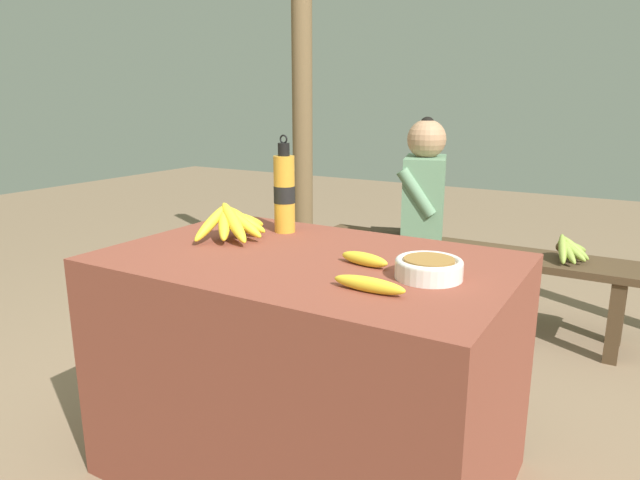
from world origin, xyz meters
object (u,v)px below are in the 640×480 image
(loose_banana_side, at_px, (365,259))
(wooden_bench, at_px, (465,259))
(loose_banana_front, at_px, (369,285))
(support_post_near, at_px, (302,103))
(seated_vendor, at_px, (415,205))
(banana_bunch_ripe, at_px, (233,221))
(water_bottle, at_px, (284,193))
(banana_bunch_green, at_px, (569,248))
(serving_bowl, at_px, (429,267))

(loose_banana_side, xyz_separation_m, wooden_bench, (-0.13, 1.44, -0.38))
(loose_banana_front, height_order, support_post_near, support_post_near)
(loose_banana_front, height_order, seated_vendor, seated_vendor)
(wooden_bench, bearing_deg, banana_bunch_ripe, -105.01)
(banana_bunch_ripe, relative_size, loose_banana_front, 1.54)
(water_bottle, xyz_separation_m, support_post_near, (-0.87, 1.50, 0.28))
(support_post_near, bearing_deg, banana_bunch_ripe, -64.82)
(wooden_bench, height_order, seated_vendor, seated_vendor)
(banana_bunch_ripe, distance_m, banana_bunch_green, 1.66)
(loose_banana_side, bearing_deg, banana_bunch_ripe, 174.04)
(seated_vendor, relative_size, banana_bunch_green, 4.08)
(serving_bowl, height_order, water_bottle, water_bottle)
(banana_bunch_green, height_order, support_post_near, support_post_near)
(wooden_bench, xyz_separation_m, banana_bunch_green, (0.48, -0.00, 0.13))
(serving_bowl, xyz_separation_m, loose_banana_side, (-0.19, 0.02, -0.01))
(seated_vendor, bearing_deg, water_bottle, 71.71)
(serving_bowl, distance_m, support_post_near, 2.32)
(banana_bunch_ripe, height_order, seated_vendor, seated_vendor)
(seated_vendor, distance_m, banana_bunch_green, 0.77)
(serving_bowl, xyz_separation_m, banana_bunch_green, (0.17, 1.46, -0.26))
(water_bottle, relative_size, support_post_near, 0.15)
(seated_vendor, relative_size, support_post_near, 0.47)
(loose_banana_front, bearing_deg, serving_bowl, 63.63)
(wooden_bench, bearing_deg, serving_bowl, -77.69)
(water_bottle, xyz_separation_m, loose_banana_side, (0.42, -0.23, -0.12))
(seated_vendor, bearing_deg, serving_bowl, 95.22)
(serving_bowl, height_order, loose_banana_front, serving_bowl)
(loose_banana_front, xyz_separation_m, banana_bunch_green, (0.25, 1.63, -0.25))
(serving_bowl, bearing_deg, water_bottle, 158.05)
(serving_bowl, relative_size, banana_bunch_green, 0.66)
(serving_bowl, xyz_separation_m, wooden_bench, (-0.32, 1.46, -0.39))
(loose_banana_side, xyz_separation_m, banana_bunch_green, (0.36, 1.44, -0.25))
(seated_vendor, xyz_separation_m, banana_bunch_green, (0.75, 0.04, -0.14))
(loose_banana_side, height_order, wooden_bench, loose_banana_side)
(water_bottle, xyz_separation_m, wooden_bench, (0.29, 1.22, -0.50))
(water_bottle, xyz_separation_m, banana_bunch_green, (0.77, 1.21, -0.37))
(loose_banana_side, relative_size, support_post_near, 0.07)
(serving_bowl, height_order, loose_banana_side, serving_bowl)
(loose_banana_side, bearing_deg, wooden_bench, 95.04)
(support_post_near, bearing_deg, banana_bunch_green, -9.88)
(banana_bunch_ripe, xyz_separation_m, wooden_bench, (0.37, 1.39, -0.42))
(serving_bowl, bearing_deg, wooden_bench, 102.31)
(wooden_bench, distance_m, seated_vendor, 0.38)
(banana_bunch_ripe, xyz_separation_m, support_post_near, (-0.79, 1.67, 0.35))
(banana_bunch_ripe, distance_m, water_bottle, 0.21)
(banana_bunch_ripe, height_order, water_bottle, water_bottle)
(seated_vendor, height_order, support_post_near, support_post_near)
(water_bottle, xyz_separation_m, seated_vendor, (0.02, 1.17, -0.23))
(wooden_bench, distance_m, banana_bunch_green, 0.50)
(banana_bunch_ripe, bearing_deg, loose_banana_front, -21.96)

